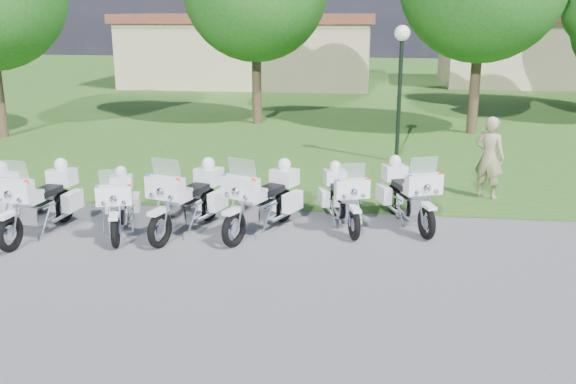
# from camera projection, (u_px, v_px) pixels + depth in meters

# --- Properties ---
(ground) EXTENTS (100.00, 100.00, 0.00)m
(ground) POSITION_uv_depth(u_px,v_px,m) (296.00, 262.00, 11.37)
(ground) COLOR #525257
(ground) RESTS_ON ground
(grass_lawn) EXTENTS (100.00, 48.00, 0.01)m
(grass_lawn) POSITION_uv_depth(u_px,v_px,m) (351.00, 87.00, 37.12)
(grass_lawn) COLOR #33591C
(grass_lawn) RESTS_ON ground
(motorcycle_1) EXTENTS (0.97, 2.49, 1.67)m
(motorcycle_1) POSITION_uv_depth(u_px,v_px,m) (41.00, 200.00, 12.68)
(motorcycle_1) COLOR black
(motorcycle_1) RESTS_ON ground
(motorcycle_2) EXTENTS (1.09, 2.12, 1.46)m
(motorcycle_2) POSITION_uv_depth(u_px,v_px,m) (119.00, 203.00, 12.78)
(motorcycle_2) COLOR black
(motorcycle_2) RESTS_ON ground
(motorcycle_3) EXTENTS (1.26, 2.42, 1.67)m
(motorcycle_3) POSITION_uv_depth(u_px,v_px,m) (189.00, 198.00, 12.81)
(motorcycle_3) COLOR black
(motorcycle_3) RESTS_ON ground
(motorcycle_4) EXTENTS (1.44, 2.31, 1.66)m
(motorcycle_4) POSITION_uv_depth(u_px,v_px,m) (264.00, 198.00, 12.79)
(motorcycle_4) COLOR black
(motorcycle_4) RESTS_ON ground
(motorcycle_5) EXTENTS (1.13, 2.14, 1.48)m
(motorcycle_5) POSITION_uv_depth(u_px,v_px,m) (343.00, 196.00, 13.20)
(motorcycle_5) COLOR black
(motorcycle_5) RESTS_ON ground
(motorcycle_6) EXTENTS (1.29, 2.26, 1.59)m
(motorcycle_6) POSITION_uv_depth(u_px,v_px,m) (407.00, 193.00, 13.29)
(motorcycle_6) COLOR black
(motorcycle_6) RESTS_ON ground
(lamp_post) EXTENTS (0.44, 0.44, 3.91)m
(lamp_post) POSITION_uv_depth(u_px,v_px,m) (401.00, 59.00, 18.10)
(lamp_post) COLOR black
(lamp_post) RESTS_ON ground
(building_west) EXTENTS (14.56, 8.32, 4.10)m
(building_west) POSITION_uv_depth(u_px,v_px,m) (251.00, 49.00, 38.26)
(building_west) COLOR tan
(building_west) RESTS_ON ground
(building_east) EXTENTS (11.44, 7.28, 4.10)m
(building_east) POSITION_uv_depth(u_px,v_px,m) (539.00, 49.00, 38.04)
(building_east) COLOR tan
(building_east) RESTS_ON ground
(bystander_a) EXTENTS (0.85, 0.78, 1.94)m
(bystander_a) POSITION_uv_depth(u_px,v_px,m) (489.00, 158.00, 15.04)
(bystander_a) COLOR tan
(bystander_a) RESTS_ON ground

